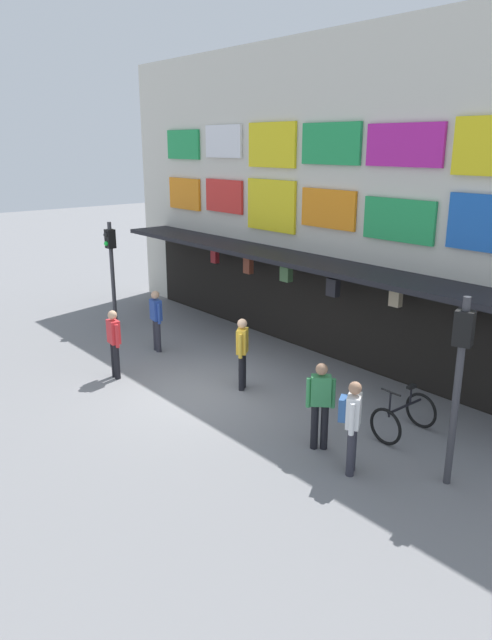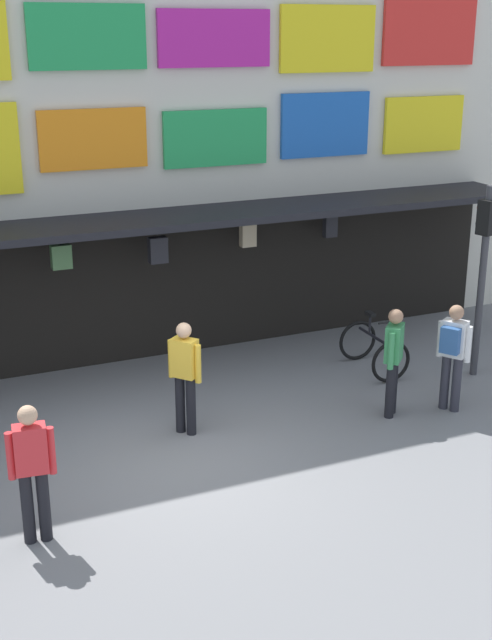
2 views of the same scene
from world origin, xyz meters
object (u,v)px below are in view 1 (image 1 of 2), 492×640
Objects in this scene: traffic_light_far at (460,362)px; pedestrian_in_blue at (320,401)px; traffic_light_near at (111,257)px; pedestrian_in_red at (114,340)px; pedestrian_in_green at (156,317)px; pedestrian_in_yellow at (352,420)px; pedestrian_in_purple at (242,350)px; bicycle_parked at (404,417)px.

traffic_light_far is 2.60m from pedestrian_in_blue.
pedestrian_in_blue is at bearing -4.78° from traffic_light_near.
pedestrian_in_blue is 5.64m from pedestrian_in_red.
pedestrian_in_yellow is at bearing -5.80° from pedestrian_in_green.
pedestrian_in_blue is 1.00× the size of pedestrian_in_green.
pedestrian_in_blue is 1.00× the size of pedestrian_in_yellow.
pedestrian_in_red is 3.12m from pedestrian_in_purple.
pedestrian_in_purple is (6.33, -0.11, -1.19)m from traffic_light_near.
pedestrian_in_blue is (-0.69, -1.61, 0.55)m from bicycle_parked.
traffic_light_far is 8.75m from pedestrian_in_green.
pedestrian_in_purple is (-3.94, 0.88, -0.04)m from pedestrian_in_yellow.
traffic_light_near is 1.90× the size of pedestrian_in_blue.
pedestrian_in_red is at bearing -27.60° from traffic_light_near.
pedestrian_in_yellow is (0.21, -1.82, 0.59)m from bicycle_parked.
traffic_light_near reaches higher than pedestrian_in_green.
traffic_light_near reaches higher than pedestrian_in_purple.
traffic_light_far is 1.90× the size of pedestrian_in_red.
traffic_light_far is 1.90× the size of pedestrian_in_green.
pedestrian_in_purple is (3.47, 0.13, 0.00)m from pedestrian_in_green.
pedestrian_in_green is (-7.20, -1.07, 0.55)m from bicycle_parked.
traffic_light_near is 1.00× the size of traffic_light_far.
pedestrian_in_blue and pedestrian_in_green have the same top height.
pedestrian_in_purple is at bearing 167.51° from pedestrian_in_blue.
traffic_light_near reaches higher than bicycle_parked.
pedestrian_in_red is (-5.51, -1.23, 0.00)m from pedestrian_in_blue.
pedestrian_in_blue is 1.00× the size of pedestrian_in_red.
bicycle_parked is at bearing 4.71° from traffic_light_near.
traffic_light_near is 6.44m from pedestrian_in_purple.
pedestrian_in_blue is 3.11m from pedestrian_in_purple.
pedestrian_in_red is (-7.67, -2.03, -1.19)m from traffic_light_far.
pedestrian_in_yellow and pedestrian_in_purple have the same top height.
bicycle_parked is 1.84m from pedestrian_in_blue.
traffic_light_far is 1.90× the size of pedestrian_in_purple.
pedestrian_in_purple is (-3.03, 0.67, 0.00)m from pedestrian_in_blue.
bicycle_parked is 6.85m from pedestrian_in_red.
traffic_light_near is at bearing 152.40° from pedestrian_in_red.
traffic_light_far is at bearing 14.84° from pedestrian_in_red.
pedestrian_in_yellow is 1.00× the size of pedestrian_in_green.
pedestrian_in_purple is (-5.20, -0.13, -1.19)m from traffic_light_far.
pedestrian_in_blue and pedestrian_in_yellow have the same top height.
traffic_light_near is 10.38m from pedestrian_in_yellow.
pedestrian_in_yellow is 1.00× the size of pedestrian_in_red.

